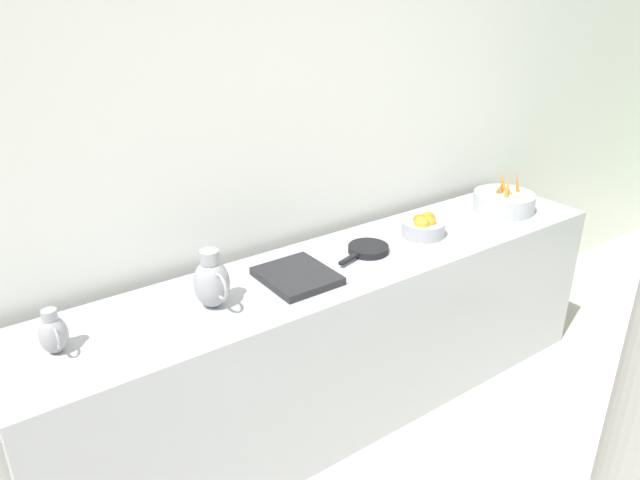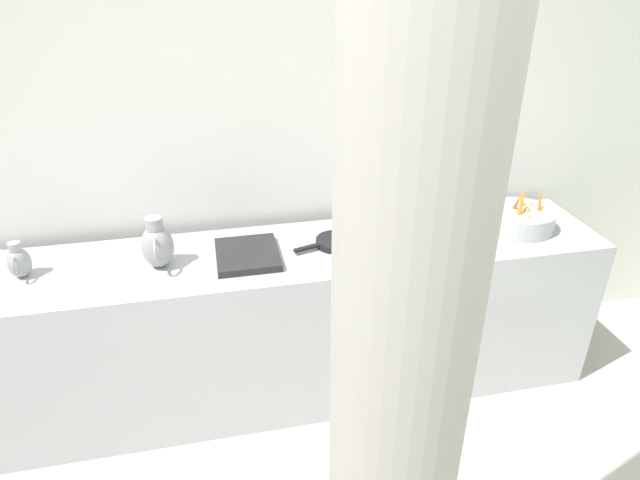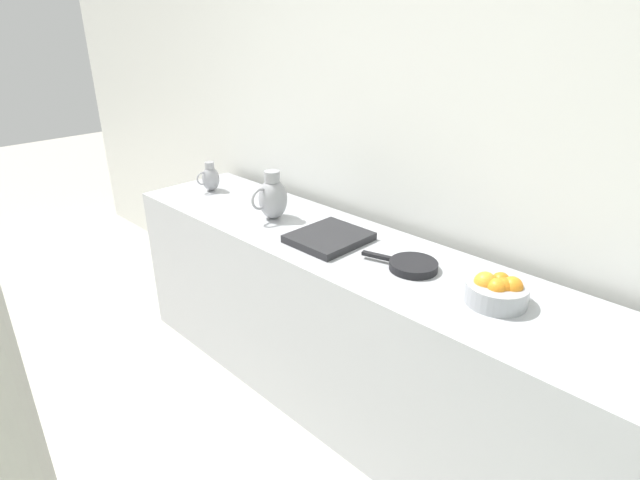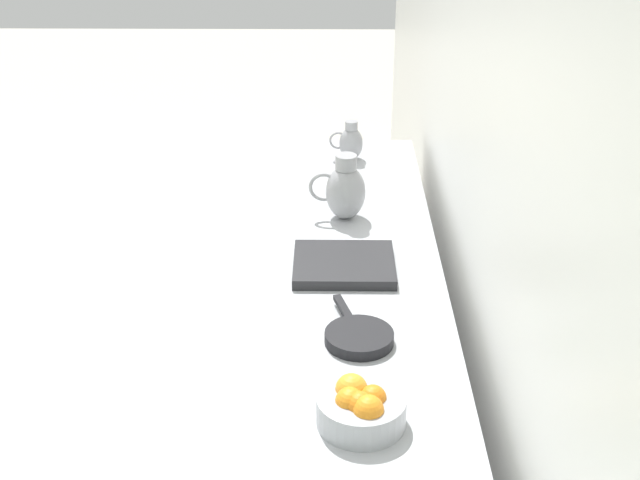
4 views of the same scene
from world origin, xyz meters
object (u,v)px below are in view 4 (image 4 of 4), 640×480
orange_bowl (361,407)px  metal_pitcher_tall (345,190)px  skillet_on_counter (359,337)px  metal_pitcher_short (351,142)px

orange_bowl → metal_pitcher_tall: (0.02, -1.23, 0.06)m
orange_bowl → skillet_on_counter: size_ratio=0.69×
skillet_on_counter → metal_pitcher_short: bearing=-90.2°
skillet_on_counter → orange_bowl: bearing=89.0°
metal_pitcher_short → skillet_on_counter: (0.01, 1.47, -0.06)m
orange_bowl → skillet_on_counter: orange_bowl is taller
metal_pitcher_tall → skillet_on_counter: (-0.03, 0.86, -0.10)m
metal_pitcher_short → metal_pitcher_tall: bearing=86.8°
orange_bowl → metal_pitcher_tall: bearing=-89.0°
metal_pitcher_tall → metal_pitcher_short: metal_pitcher_tall is taller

